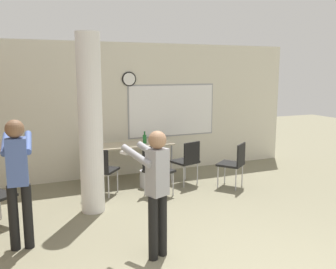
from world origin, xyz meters
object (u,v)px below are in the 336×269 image
(person_watching_back, at_px, (18,174))
(person_playing_front, at_px, (156,184))
(folding_table, at_px, (130,147))
(bottle_on_table, at_px, (145,139))
(chair_table_left, at_px, (102,168))
(chair_mid_room, at_px, (234,162))
(chair_table_front, at_px, (156,167))
(chair_table_right, at_px, (187,159))

(person_watching_back, bearing_deg, person_playing_front, -30.68)
(folding_table, distance_m, bottle_on_table, 0.34)
(chair_table_left, distance_m, person_watching_back, 2.19)
(folding_table, bearing_deg, bottle_on_table, -8.15)
(bottle_on_table, xyz_separation_m, chair_mid_room, (1.38, -1.19, -0.34))
(person_watching_back, height_order, person_playing_front, person_watching_back)
(chair_table_front, xyz_separation_m, chair_mid_room, (1.52, -0.20, 0.00))
(folding_table, bearing_deg, chair_mid_room, -36.29)
(chair_table_left, bearing_deg, person_watching_back, -131.29)
(folding_table, relative_size, person_playing_front, 1.12)
(chair_table_front, bearing_deg, chair_table_left, 159.34)
(bottle_on_table, distance_m, chair_table_front, 1.06)
(chair_table_left, xyz_separation_m, person_playing_front, (0.07, -2.49, 0.40))
(chair_table_right, height_order, person_watching_back, person_watching_back)
(chair_table_left, bearing_deg, chair_mid_room, -12.56)
(chair_table_right, xyz_separation_m, person_playing_front, (-1.61, -2.47, 0.40))
(bottle_on_table, bearing_deg, person_watching_back, -137.42)
(folding_table, height_order, chair_table_left, chair_table_left)
(folding_table, height_order, chair_mid_room, chair_mid_room)
(person_watching_back, bearing_deg, chair_table_front, 28.57)
(bottle_on_table, relative_size, person_watching_back, 0.15)
(folding_table, relative_size, chair_mid_room, 1.99)
(chair_table_right, distance_m, chair_table_left, 1.69)
(chair_table_left, xyz_separation_m, person_watching_back, (-1.41, -1.61, 0.46))
(chair_table_left, relative_size, chair_mid_room, 1.00)
(chair_table_right, height_order, chair_table_front, same)
(bottle_on_table, bearing_deg, person_playing_front, -107.21)
(folding_table, distance_m, person_playing_front, 3.26)
(chair_table_right, distance_m, chair_table_front, 0.84)
(bottle_on_table, relative_size, chair_mid_room, 0.29)
(chair_mid_room, bearing_deg, bottle_on_table, 139.21)
(person_playing_front, bearing_deg, person_watching_back, 149.32)
(folding_table, relative_size, bottle_on_table, 6.96)
(chair_table_right, relative_size, person_playing_front, 0.56)
(folding_table, distance_m, chair_mid_room, 2.10)
(chair_table_front, xyz_separation_m, person_watching_back, (-2.32, -1.26, 0.46))
(bottle_on_table, bearing_deg, folding_table, 171.85)
(bottle_on_table, bearing_deg, chair_table_right, -46.31)
(bottle_on_table, xyz_separation_m, chair_table_left, (-1.05, -0.65, -0.34))
(folding_table, bearing_deg, chair_table_left, -137.02)
(person_watching_back, distance_m, person_playing_front, 1.73)
(folding_table, xyz_separation_m, chair_table_left, (-0.75, -0.70, -0.19))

